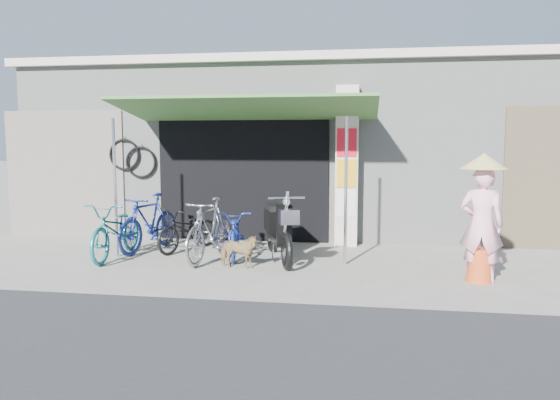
% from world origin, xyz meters
% --- Properties ---
extents(ground, '(80.00, 80.00, 0.00)m').
position_xyz_m(ground, '(0.00, 0.00, 0.00)').
color(ground, gray).
rests_on(ground, ground).
extents(bicycle_shop, '(12.30, 5.30, 3.66)m').
position_xyz_m(bicycle_shop, '(-0.00, 5.09, 1.83)').
color(bicycle_shop, gray).
rests_on(bicycle_shop, ground).
extents(shop_pillar, '(0.42, 0.44, 3.00)m').
position_xyz_m(shop_pillar, '(0.85, 2.45, 1.50)').
color(shop_pillar, beige).
rests_on(shop_pillar, ground).
extents(awning, '(4.60, 1.88, 2.72)m').
position_xyz_m(awning, '(-0.90, 1.63, 2.51)').
color(awning, '#36632C').
rests_on(awning, ground).
extents(neighbour_left, '(2.60, 0.06, 2.60)m').
position_xyz_m(neighbour_left, '(-5.00, 2.59, 1.30)').
color(neighbour_left, '#6B665B').
rests_on(neighbour_left, ground).
extents(bike_teal, '(0.69, 1.86, 0.97)m').
position_xyz_m(bike_teal, '(-2.95, 0.65, 0.48)').
color(bike_teal, '#1A7277').
rests_on(bike_teal, ground).
extents(bike_blue, '(0.88, 1.78, 1.03)m').
position_xyz_m(bike_blue, '(-2.64, 1.29, 0.52)').
color(bike_blue, navy).
rests_on(bike_blue, ground).
extents(bike_black, '(1.10, 1.58, 0.79)m').
position_xyz_m(bike_black, '(-1.94, 1.41, 0.39)').
color(bike_black, black).
rests_on(bike_black, ground).
extents(bike_silver, '(0.75, 1.80, 1.05)m').
position_xyz_m(bike_silver, '(-1.33, 0.69, 0.52)').
color(bike_silver, '#A8A7AC').
rests_on(bike_silver, ground).
extents(bike_navy, '(0.83, 1.65, 0.83)m').
position_xyz_m(bike_navy, '(-0.97, 1.04, 0.41)').
color(bike_navy, '#2237A0').
rests_on(bike_navy, ground).
extents(street_dog, '(0.66, 0.35, 0.54)m').
position_xyz_m(street_dog, '(-0.74, 0.23, 0.27)').
color(street_dog, tan).
rests_on(street_dog, ground).
extents(moped, '(0.88, 1.94, 1.14)m').
position_xyz_m(moped, '(-0.22, 0.94, 0.52)').
color(moped, black).
rests_on(moped, ground).
extents(nun, '(0.66, 0.64, 1.82)m').
position_xyz_m(nun, '(2.82, -0.02, 0.89)').
color(nun, '#F8A7B6').
rests_on(nun, ground).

